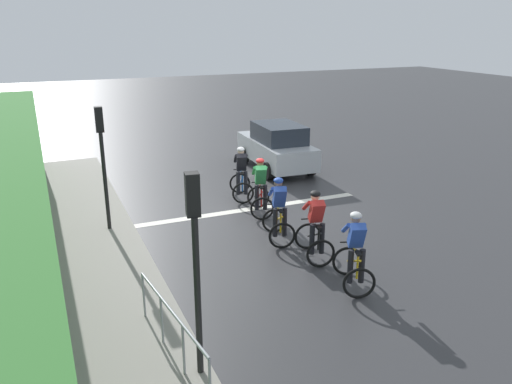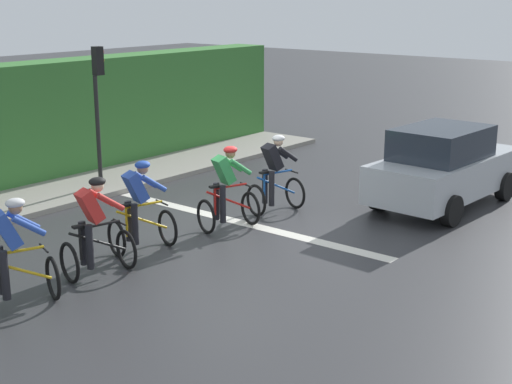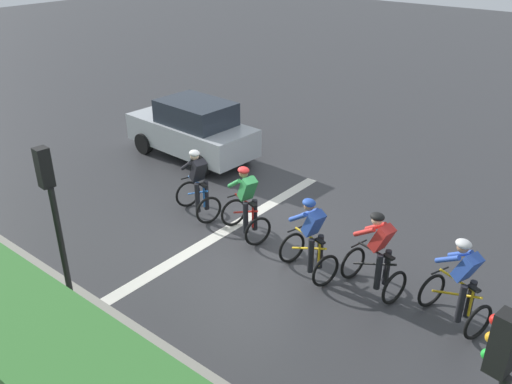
{
  "view_description": "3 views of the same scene",
  "coord_description": "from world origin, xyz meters",
  "px_view_note": "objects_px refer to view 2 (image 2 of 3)",
  "views": [
    {
      "loc": [
        5.62,
        12.93,
        5.33
      ],
      "look_at": [
        0.68,
        1.51,
        1.21
      ],
      "focal_mm": 36.07,
      "sensor_mm": 36.0,
      "label": 1
    },
    {
      "loc": [
        -9.2,
        10.45,
        4.49
      ],
      "look_at": [
        -0.72,
        -0.01,
        0.85
      ],
      "focal_mm": 51.65,
      "sensor_mm": 36.0,
      "label": 2
    },
    {
      "loc": [
        7.9,
        6.87,
        6.33
      ],
      "look_at": [
        -0.5,
        0.03,
        0.91
      ],
      "focal_mm": 37.7,
      "sensor_mm": 36.0,
      "label": 3
    }
  ],
  "objects_px": {
    "cyclist_second": "(95,230)",
    "cyclist_mid": "(140,209)",
    "traffic_light_near_crossing": "(98,96)",
    "cyclist_lead": "(13,256)",
    "cyclist_fourth": "(227,190)",
    "car_silver": "(444,167)",
    "cyclist_trailing": "(275,176)"
  },
  "relations": [
    {
      "from": "cyclist_fourth",
      "to": "cyclist_mid",
      "type": "bearing_deg",
      "value": 79.71
    },
    {
      "from": "cyclist_lead",
      "to": "cyclist_mid",
      "type": "relative_size",
      "value": 1.0
    },
    {
      "from": "car_silver",
      "to": "cyclist_second",
      "type": "bearing_deg",
      "value": 70.95
    },
    {
      "from": "cyclist_second",
      "to": "cyclist_fourth",
      "type": "xyz_separation_m",
      "value": [
        -0.02,
        -3.21,
        0.0
      ]
    },
    {
      "from": "traffic_light_near_crossing",
      "to": "cyclist_trailing",
      "type": "bearing_deg",
      "value": -165.42
    },
    {
      "from": "cyclist_fourth",
      "to": "cyclist_trailing",
      "type": "height_order",
      "value": "same"
    },
    {
      "from": "cyclist_lead",
      "to": "cyclist_mid",
      "type": "distance_m",
      "value": 2.84
    },
    {
      "from": "cyclist_trailing",
      "to": "car_silver",
      "type": "bearing_deg",
      "value": -132.92
    },
    {
      "from": "cyclist_fourth",
      "to": "car_silver",
      "type": "height_order",
      "value": "car_silver"
    },
    {
      "from": "cyclist_mid",
      "to": "traffic_light_near_crossing",
      "type": "distance_m",
      "value": 4.75
    },
    {
      "from": "cyclist_lead",
      "to": "cyclist_fourth",
      "type": "distance_m",
      "value": 4.75
    },
    {
      "from": "cyclist_lead",
      "to": "cyclist_mid",
      "type": "height_order",
      "value": "same"
    },
    {
      "from": "cyclist_trailing",
      "to": "car_silver",
      "type": "relative_size",
      "value": 0.4
    },
    {
      "from": "car_silver",
      "to": "traffic_light_near_crossing",
      "type": "height_order",
      "value": "traffic_light_near_crossing"
    },
    {
      "from": "cyclist_trailing",
      "to": "traffic_light_near_crossing",
      "type": "relative_size",
      "value": 0.5
    },
    {
      "from": "cyclist_trailing",
      "to": "traffic_light_near_crossing",
      "type": "xyz_separation_m",
      "value": [
        4.25,
        1.1,
        1.43
      ]
    },
    {
      "from": "cyclist_lead",
      "to": "traffic_light_near_crossing",
      "type": "xyz_separation_m",
      "value": [
        4.27,
        -5.15,
        1.43
      ]
    },
    {
      "from": "cyclist_fourth",
      "to": "cyclist_trailing",
      "type": "relative_size",
      "value": 1.0
    },
    {
      "from": "cyclist_second",
      "to": "cyclist_trailing",
      "type": "distance_m",
      "value": 4.71
    },
    {
      "from": "cyclist_mid",
      "to": "car_silver",
      "type": "distance_m",
      "value": 6.81
    },
    {
      "from": "cyclist_second",
      "to": "car_silver",
      "type": "distance_m",
      "value": 7.86
    },
    {
      "from": "cyclist_mid",
      "to": "traffic_light_near_crossing",
      "type": "relative_size",
      "value": 0.5
    },
    {
      "from": "cyclist_second",
      "to": "cyclist_mid",
      "type": "height_order",
      "value": "same"
    },
    {
      "from": "car_silver",
      "to": "cyclist_mid",
      "type": "bearing_deg",
      "value": 64.83
    },
    {
      "from": "cyclist_lead",
      "to": "cyclist_fourth",
      "type": "bearing_deg",
      "value": -89.56
    },
    {
      "from": "cyclist_trailing",
      "to": "traffic_light_near_crossing",
      "type": "height_order",
      "value": "traffic_light_near_crossing"
    },
    {
      "from": "cyclist_lead",
      "to": "cyclist_trailing",
      "type": "distance_m",
      "value": 6.26
    },
    {
      "from": "cyclist_lead",
      "to": "cyclist_mid",
      "type": "bearing_deg",
      "value": -82.12
    },
    {
      "from": "cyclist_second",
      "to": "car_silver",
      "type": "xyz_separation_m",
      "value": [
        -2.56,
        -7.43,
        0.08
      ]
    },
    {
      "from": "car_silver",
      "to": "traffic_light_near_crossing",
      "type": "relative_size",
      "value": 1.25
    },
    {
      "from": "cyclist_fourth",
      "to": "traffic_light_near_crossing",
      "type": "xyz_separation_m",
      "value": [
        4.23,
        -0.4,
        1.43
      ]
    },
    {
      "from": "cyclist_lead",
      "to": "traffic_light_near_crossing",
      "type": "bearing_deg",
      "value": -50.36
    }
  ]
}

